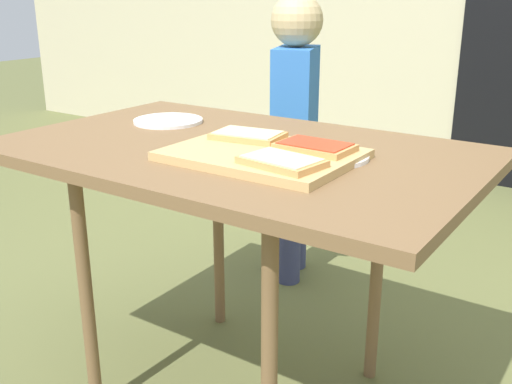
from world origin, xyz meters
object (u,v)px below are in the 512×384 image
object	(u,v)px
plate_white_right	(325,156)
pizza_slice_far_left	(248,135)
pizza_slice_near_right	(282,161)
dining_table	(237,168)
pizza_slice_far_right	(315,147)
cutting_board	(262,155)
child_left	(295,119)
plate_white_left	(168,121)

from	to	relation	value
plate_white_right	pizza_slice_far_left	bearing A→B (deg)	-176.69
pizza_slice_far_left	pizza_slice_near_right	world-z (taller)	same
dining_table	pizza_slice_far_left	distance (m)	0.09
pizza_slice_far_right	pizza_slice_far_left	bearing A→B (deg)	177.94
cutting_board	pizza_slice_far_right	bearing A→B (deg)	34.82
pizza_slice_far_right	dining_table	bearing A→B (deg)	-177.82
cutting_board	pizza_slice_near_right	xyz separation A→B (m)	(0.10, -0.08, 0.02)
pizza_slice_far_left	child_left	distance (m)	0.79
plate_white_right	child_left	xyz separation A→B (m)	(-0.50, 0.72, -0.09)
pizza_slice_near_right	child_left	distance (m)	1.01
cutting_board	plate_white_left	bearing A→B (deg)	158.14
plate_white_right	plate_white_left	size ratio (longest dim) A/B	1.00
pizza_slice_near_right	plate_white_right	distance (m)	0.17
pizza_slice_near_right	child_left	size ratio (longest dim) A/B	0.17
dining_table	pizza_slice_near_right	distance (m)	0.27
plate_white_left	child_left	distance (m)	0.63
dining_table	pizza_slice_far_right	world-z (taller)	pizza_slice_far_right
pizza_slice_far_right	pizza_slice_near_right	size ratio (longest dim) A/B	0.94
child_left	plate_white_right	bearing A→B (deg)	-55.06
pizza_slice_far_right	child_left	xyz separation A→B (m)	(-0.48, 0.73, -0.12)
child_left	cutting_board	bearing A→B (deg)	-64.61
dining_table	pizza_slice_near_right	world-z (taller)	pizza_slice_near_right
dining_table	pizza_slice_far_right	xyz separation A→B (m)	(0.22, 0.01, 0.09)
pizza_slice_far_left	child_left	bearing A→B (deg)	111.63
pizza_slice_far_left	pizza_slice_far_right	bearing A→B (deg)	-2.06
pizza_slice_near_right	pizza_slice_far_left	bearing A→B (deg)	141.37
dining_table	plate_white_left	size ratio (longest dim) A/B	5.89
cutting_board	plate_white_left	distance (m)	0.49
plate_white_left	child_left	world-z (taller)	child_left
cutting_board	pizza_slice_near_right	bearing A→B (deg)	-37.87
plate_white_left	pizza_slice_near_right	bearing A→B (deg)	-25.18
cutting_board	plate_white_left	size ratio (longest dim) A/B	2.08
cutting_board	plate_white_left	world-z (taller)	cutting_board
dining_table	pizza_slice_near_right	bearing A→B (deg)	-32.62
pizza_slice_near_right	child_left	bearing A→B (deg)	118.68
pizza_slice_far_right	plate_white_left	distance (m)	0.57
cutting_board	pizza_slice_near_right	distance (m)	0.13
plate_white_right	child_left	bearing A→B (deg)	124.94
pizza_slice_far_left	pizza_slice_near_right	xyz separation A→B (m)	(0.19, -0.16, 0.00)
pizza_slice_far_left	child_left	xyz separation A→B (m)	(-0.29, 0.73, -0.12)
dining_table	plate_white_left	xyz separation A→B (m)	(-0.34, 0.12, 0.06)
pizza_slice_near_right	child_left	xyz separation A→B (m)	(-0.48, 0.88, -0.12)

